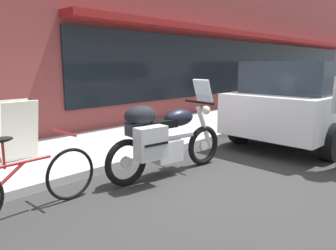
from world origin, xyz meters
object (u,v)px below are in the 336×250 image
object	(u,v)px
sandwich_board_sign	(18,130)
parked_minivan	(315,98)
touring_motorcycle	(163,136)
parked_bicycle	(25,184)

from	to	relation	value
sandwich_board_sign	parked_minivan	bearing A→B (deg)	-26.81
touring_motorcycle	sandwich_board_sign	xyz separation A→B (m)	(-1.25, 2.01, -0.00)
sandwich_board_sign	parked_bicycle	bearing A→B (deg)	-110.53
parked_bicycle	parked_minivan	world-z (taller)	parked_minivan
sandwich_board_sign	touring_motorcycle	bearing A→B (deg)	-58.06
parked_bicycle	parked_minivan	distance (m)	6.09
parked_minivan	sandwich_board_sign	world-z (taller)	parked_minivan
parked_bicycle	parked_minivan	bearing A→B (deg)	-8.67
touring_motorcycle	sandwich_board_sign	distance (m)	2.37
parked_minivan	sandwich_board_sign	distance (m)	5.98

